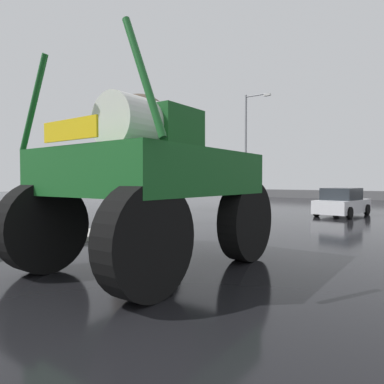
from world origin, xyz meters
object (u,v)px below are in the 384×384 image
object	(u,v)px
traffic_signal_near_left	(135,163)
sedan_ahead	(342,203)
oversize_sprayer	(152,182)
streetlight_far_left	(247,144)
bare_tree_left	(140,120)

from	to	relation	value
traffic_signal_near_left	sedan_ahead	bearing A→B (deg)	56.33
oversize_sprayer	streetlight_far_left	distance (m)	21.11
sedan_ahead	streetlight_far_left	world-z (taller)	streetlight_far_left
oversize_sprayer	traffic_signal_near_left	size ratio (longest dim) A/B	1.45
sedan_ahead	streetlight_far_left	xyz separation A→B (m)	(-8.38, 5.00, 4.17)
bare_tree_left	oversize_sprayer	bearing A→B (deg)	-43.81
traffic_signal_near_left	bare_tree_left	distance (m)	8.20
oversize_sprayer	bare_tree_left	distance (m)	15.60
traffic_signal_near_left	streetlight_far_left	size ratio (longest dim) A/B	0.42
sedan_ahead	traffic_signal_near_left	size ratio (longest dim) A/B	1.16
oversize_sprayer	streetlight_far_left	size ratio (longest dim) A/B	0.61
oversize_sprayer	streetlight_far_left	world-z (taller)	streetlight_far_left
traffic_signal_near_left	streetlight_far_left	distance (m)	14.76
bare_tree_left	streetlight_far_left	bearing A→B (deg)	70.78
oversize_sprayer	traffic_signal_near_left	bearing A→B (deg)	47.90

